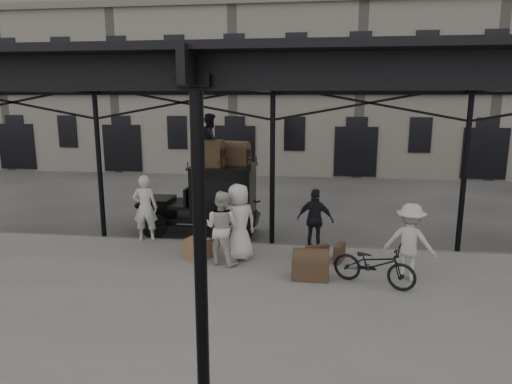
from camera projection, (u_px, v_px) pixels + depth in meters
ground at (264, 275)px, 10.97m from camera, size 120.00×120.00×0.00m
platform at (252, 310)px, 9.01m from camera, size 28.00×8.00×0.15m
canopy at (253, 75)px, 8.36m from camera, size 22.50×9.00×4.74m
building_frontage at (299, 49)px, 27.00m from camera, size 64.00×8.00×14.00m
taxi at (214, 197)px, 13.97m from camera, size 3.65×1.55×2.18m
porter_left at (145, 208)px, 12.96m from camera, size 0.75×0.55×1.91m
porter_midleft at (222, 228)px, 11.14m from camera, size 1.07×0.95×1.84m
porter_centre at (239, 222)px, 11.40m from camera, size 1.14×1.06×1.95m
porter_official at (315, 220)px, 12.17m from camera, size 1.05×0.64×1.68m
porter_right at (410, 242)px, 10.18m from camera, size 1.28×0.99×1.75m
bicycle at (374, 264)px, 9.92m from camera, size 1.92×1.27×0.95m
porter_roof at (211, 140)px, 13.52m from camera, size 0.67×0.82×1.55m
steamer_trunk_roof_near at (208, 155)px, 13.47m from camera, size 0.97×0.66×0.67m
steamer_trunk_roof_far at (236, 155)px, 13.82m from camera, size 0.90×0.64×0.60m
steamer_trunk_platform at (310, 266)px, 10.30m from camera, size 0.81×0.50×0.59m
wicker_hamper at (198, 248)px, 11.67m from camera, size 0.71×0.62×0.50m
suitcase_upright at (339, 253)px, 11.41m from camera, size 0.34×0.62×0.45m
suitcase_flat at (317, 253)px, 11.47m from camera, size 0.61×0.39×0.40m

